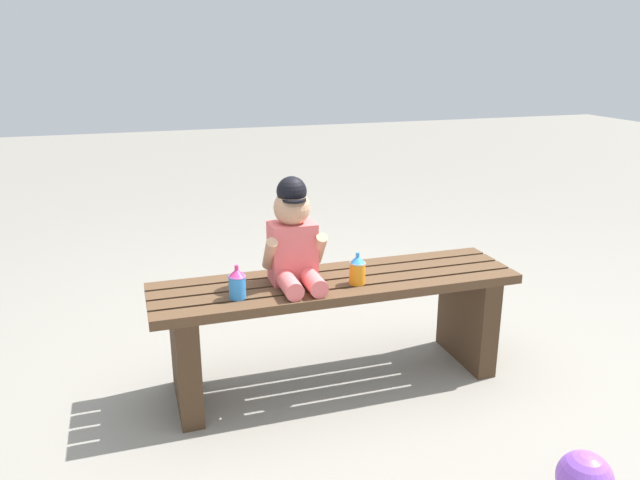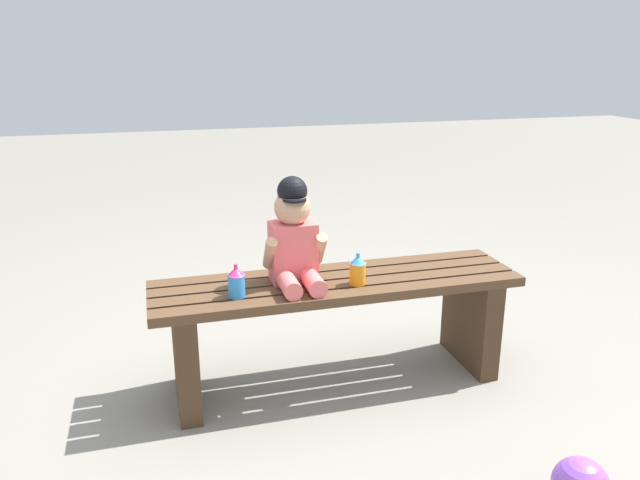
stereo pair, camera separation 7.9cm
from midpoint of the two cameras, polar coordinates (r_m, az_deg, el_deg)
The scene contains 6 objects.
ground_plane at distance 2.57m, azimuth 0.55°, elevation -12.77°, with size 16.00×16.00×0.00m, color gray.
park_bench at distance 2.43m, azimuth 0.57°, elevation -6.85°, with size 1.42×0.36×0.44m.
child_figure at distance 2.29m, azimuth -3.44°, elevation 0.19°, with size 0.23×0.27×0.40m.
sippy_cup_left at distance 2.20m, azimuth -8.68°, elevation -3.93°, with size 0.06×0.06×0.12m.
sippy_cup_right at distance 2.31m, azimuth 2.50°, elevation -2.72°, with size 0.06×0.06×0.12m.
toy_ball at distance 2.07m, azimuth 22.19°, elevation -19.76°, with size 0.16×0.16×0.16m, color #8C4CCC.
Camera 1 is at (-0.73, -2.09, 1.30)m, focal length 34.65 mm.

